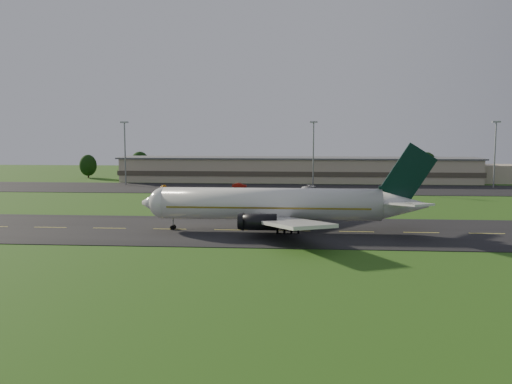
# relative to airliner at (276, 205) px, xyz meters

# --- Properties ---
(ground) EXTENTS (360.00, 360.00, 0.00)m
(ground) POSITION_rel_airliner_xyz_m (3.03, 0.00, -4.66)
(ground) COLOR #254511
(ground) RESTS_ON ground
(taxiway) EXTENTS (220.00, 30.00, 0.10)m
(taxiway) POSITION_rel_airliner_xyz_m (3.03, 0.00, -4.61)
(taxiway) COLOR black
(taxiway) RESTS_ON ground
(apron) EXTENTS (260.00, 30.00, 0.10)m
(apron) POSITION_rel_airliner_xyz_m (3.03, 72.00, -4.61)
(apron) COLOR black
(apron) RESTS_ON ground
(airliner) EXTENTS (51.22, 42.18, 15.57)m
(airliner) POSITION_rel_airliner_xyz_m (0.00, 0.00, 0.00)
(airliner) COLOR silver
(airliner) RESTS_ON ground
(terminal) EXTENTS (145.00, 16.00, 8.40)m
(terminal) POSITION_rel_airliner_xyz_m (9.43, 96.18, -0.67)
(terminal) COLOR tan
(terminal) RESTS_ON ground
(light_mast_west) EXTENTS (2.40, 1.20, 20.35)m
(light_mast_west) POSITION_rel_airliner_xyz_m (-51.97, 80.00, 8.08)
(light_mast_west) COLOR gray
(light_mast_west) RESTS_ON ground
(light_mast_centre) EXTENTS (2.40, 1.20, 20.35)m
(light_mast_centre) POSITION_rel_airliner_xyz_m (8.03, 80.00, 8.08)
(light_mast_centre) COLOR gray
(light_mast_centre) RESTS_ON ground
(light_mast_east) EXTENTS (2.40, 1.20, 20.35)m
(light_mast_east) POSITION_rel_airliner_xyz_m (63.03, 80.00, 8.08)
(light_mast_east) COLOR gray
(light_mast_east) RESTS_ON ground
(tree_line) EXTENTS (199.61, 8.39, 9.93)m
(tree_line) POSITION_rel_airliner_xyz_m (27.03, 106.23, 0.13)
(tree_line) COLOR black
(tree_line) RESTS_ON ground
(service_vehicle_a) EXTENTS (3.10, 4.50, 1.42)m
(service_vehicle_a) POSITION_rel_airliner_xyz_m (-36.15, 66.38, -3.85)
(service_vehicle_a) COLOR orange
(service_vehicle_a) RESTS_ON apron
(service_vehicle_b) EXTENTS (4.58, 2.29, 1.44)m
(service_vehicle_b) POSITION_rel_airliner_xyz_m (-14.43, 73.31, -3.84)
(service_vehicle_b) COLOR #951209
(service_vehicle_b) RESTS_ON apron
(service_vehicle_c) EXTENTS (4.91, 5.20, 1.36)m
(service_vehicle_c) POSITION_rel_airliner_xyz_m (6.42, 69.71, -3.88)
(service_vehicle_c) COLOR silver
(service_vehicle_c) RESTS_ON apron
(service_vehicle_d) EXTENTS (4.94, 3.59, 1.33)m
(service_vehicle_d) POSITION_rel_airliner_xyz_m (30.97, 73.03, -3.90)
(service_vehicle_d) COLOR #C8BB0B
(service_vehicle_d) RESTS_ON apron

